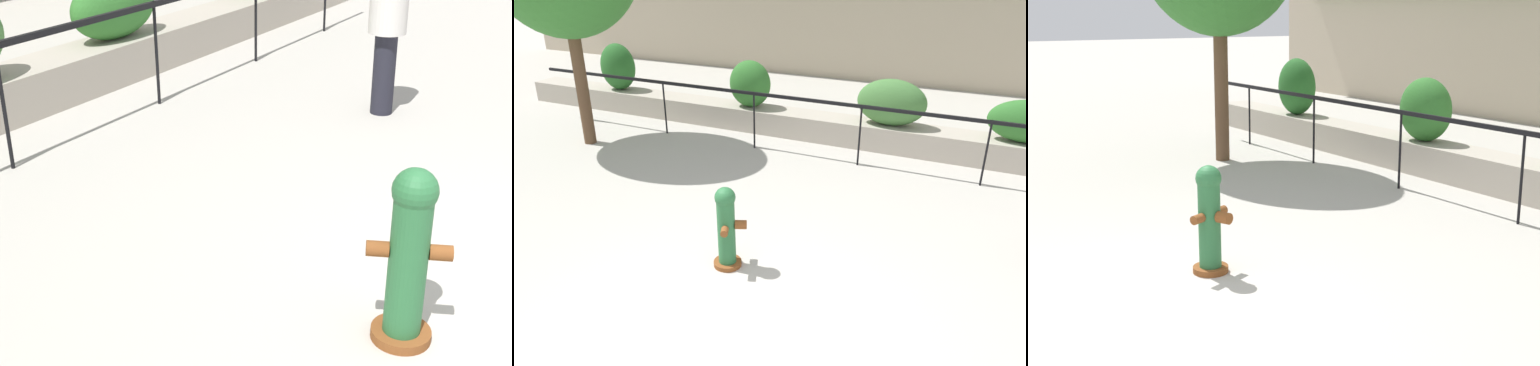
# 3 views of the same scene
# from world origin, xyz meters

# --- Properties ---
(hedge_bush_3) EXTENTS (1.40, 0.58, 0.77)m
(hedge_bush_3) POSITION_xyz_m (2.74, 6.00, 0.89)
(hedge_bush_3) COLOR #2D6B28
(hedge_bush_3) RESTS_ON planter_wall_low
(fire_hydrant) EXTENTS (0.48, 0.47, 1.08)m
(fire_hydrant) POSITION_xyz_m (-0.58, 1.01, 0.55)
(fire_hydrant) COLOR brown
(fire_hydrant) RESTS_ON ground
(pedestrian) EXTENTS (0.56, 0.56, 1.73)m
(pedestrian) POSITION_xyz_m (3.14, 2.62, 0.99)
(pedestrian) COLOR black
(pedestrian) RESTS_ON ground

